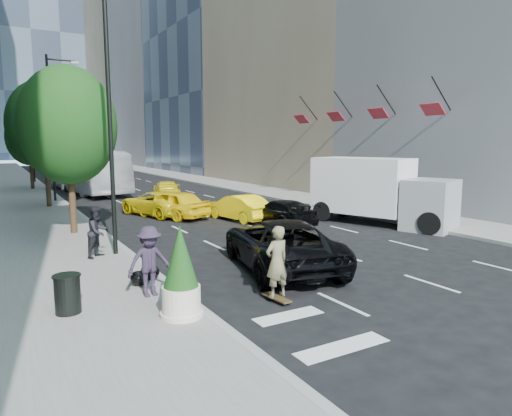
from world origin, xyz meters
TOP-DOWN VIEW (x-y plane):
  - ground at (0.00, 0.00)m, footprint 160.00×160.00m
  - sidewalk_left at (-9.00, 30.00)m, footprint 6.00×120.00m
  - sidewalk_right at (10.00, 30.00)m, footprint 4.00×120.00m
  - tower_right_far at (22.00, 98.00)m, footprint 20.00×24.00m
  - lamp_near at (-6.32, 4.00)m, footprint 2.13×0.22m
  - lamp_far at (-6.32, 22.00)m, footprint 2.13×0.22m
  - tree_near at (-7.20, 9.00)m, footprint 4.20×4.20m
  - tree_mid at (-7.20, 19.00)m, footprint 4.50×4.50m
  - tree_far at (-7.20, 32.00)m, footprint 3.90×3.90m
  - traffic_signal at (-6.40, 40.00)m, footprint 2.48×0.53m
  - facade_flags at (10.64, 10.00)m, footprint 1.85×13.30m
  - skateboarder at (-3.91, -3.00)m, footprint 0.75×0.54m
  - black_sedan_lincoln at (-2.00, -0.27)m, footprint 4.18×6.59m
  - black_sedan_mercedes at (2.47, 6.51)m, footprint 2.01×4.64m
  - taxi_a at (-1.56, 11.50)m, footprint 3.48×5.02m
  - taxi_b at (1.29, 9.00)m, footprint 2.27×4.49m
  - taxi_c at (-2.00, 13.00)m, footprint 3.76×5.54m
  - taxi_d at (1.20, 20.50)m, footprint 3.01×4.89m
  - city_bus at (-3.20, 27.90)m, footprint 4.41×13.69m
  - box_truck at (7.09, 4.30)m, footprint 4.81×7.58m
  - pedestrian_a at (-7.14, 3.81)m, footprint 1.14×1.12m
  - pedestrian_c at (-6.80, -1.24)m, footprint 1.27×0.78m
  - trash_can at (-8.90, -1.47)m, footprint 0.60×0.60m
  - planter_shrub at (-6.60, -3.02)m, footprint 0.91×0.91m
  - garbage_bags at (-6.56, 0.03)m, footprint 0.97×0.93m

SIDE VIEW (x-z plane):
  - ground at x=0.00m, z-range 0.00..0.00m
  - sidewalk_left at x=-9.00m, z-range 0.00..0.15m
  - sidewalk_right at x=10.00m, z-range 0.00..0.15m
  - garbage_bags at x=-6.56m, z-range 0.14..0.62m
  - trash_can at x=-8.90m, z-range 0.15..1.06m
  - taxi_d at x=1.20m, z-range 0.00..1.32m
  - black_sedan_mercedes at x=2.47m, z-range 0.00..1.33m
  - taxi_c at x=-2.00m, z-range 0.00..1.41m
  - taxi_b at x=1.29m, z-range 0.00..1.41m
  - taxi_a at x=-1.56m, z-range 0.00..1.59m
  - black_sedan_lincoln at x=-2.00m, z-range 0.00..1.69m
  - skateboarder at x=-3.91m, z-range 0.00..1.94m
  - pedestrian_a at x=-7.14m, z-range 0.15..2.00m
  - pedestrian_c at x=-6.80m, z-range 0.15..2.05m
  - planter_shrub at x=-6.60m, z-range 0.10..2.29m
  - box_truck at x=7.09m, z-range 0.03..3.45m
  - city_bus at x=-3.20m, z-range 0.00..3.75m
  - traffic_signal at x=-6.40m, z-range 1.63..6.83m
  - tree_far at x=-7.20m, z-range 1.16..8.09m
  - tree_near at x=-7.20m, z-range 1.24..8.70m
  - tree_mid at x=-7.20m, z-range 1.32..9.31m
  - lamp_near at x=-6.32m, z-range 0.81..10.81m
  - lamp_far at x=-6.32m, z-range 0.81..10.81m
  - facade_flags at x=10.64m, z-range 5.16..7.21m
  - tower_right_far at x=22.00m, z-range 0.00..50.00m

